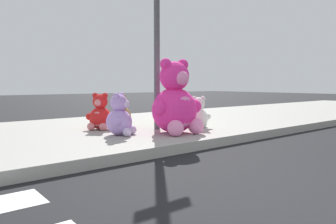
% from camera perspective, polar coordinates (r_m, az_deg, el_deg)
% --- Properties ---
extents(sidewalk, '(28.00, 4.40, 0.15)m').
position_cam_1_polar(sidewalk, '(6.27, -13.75, -3.64)').
color(sidewalk, '#9E9B93').
rests_on(sidewalk, ground_plane).
extents(sign_pole, '(0.56, 0.11, 3.20)m').
position_cam_1_polar(sign_pole, '(6.08, -1.98, 13.00)').
color(sign_pole, '#4C4C51').
rests_on(sign_pole, sidewalk).
extents(plush_pink_large, '(0.99, 0.88, 1.28)m').
position_cam_1_polar(plush_pink_large, '(5.55, 1.36, 1.51)').
color(plush_pink_large, '#F22D93').
rests_on(plush_pink_large, sidewalk).
extents(plush_red, '(0.49, 0.49, 0.69)m').
position_cam_1_polar(plush_red, '(6.14, -11.95, -0.49)').
color(plush_red, red).
rests_on(plush_red, sidewalk).
extents(plush_brown, '(0.44, 0.50, 0.65)m').
position_cam_1_polar(plush_brown, '(6.54, -8.44, -0.24)').
color(plush_brown, olive).
rests_on(plush_brown, sidewalk).
extents(plush_lavender, '(0.50, 0.51, 0.71)m').
position_cam_1_polar(plush_lavender, '(5.40, -8.46, -1.08)').
color(plush_lavender, '#B28CD8').
rests_on(plush_lavender, sidewalk).
extents(plush_white, '(0.44, 0.44, 0.62)m').
position_cam_1_polar(plush_white, '(6.27, 5.42, -0.54)').
color(plush_white, white).
rests_on(plush_white, sidewalk).
extents(plush_yellow, '(0.44, 0.43, 0.60)m').
position_cam_1_polar(plush_yellow, '(7.00, 2.12, -0.02)').
color(plush_yellow, yellow).
rests_on(plush_yellow, sidewalk).
extents(plush_lime, '(0.36, 0.37, 0.51)m').
position_cam_1_polar(plush_lime, '(6.54, 0.55, -0.67)').
color(plush_lime, '#8CD133').
rests_on(plush_lime, sidewalk).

